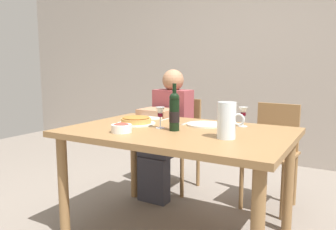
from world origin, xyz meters
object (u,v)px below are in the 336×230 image
(diner_left, at_px, (167,129))
(baked_tart, at_px, (136,121))
(dining_table, at_px, (178,143))
(salad_bowl, at_px, (121,128))
(chair_right, at_px, (273,148))
(wine_glass_right_diner, at_px, (243,113))
(dinner_plate_right_setting, at_px, (151,117))
(dinner_plate_left_setting, at_px, (205,124))
(wine_glass_left_diner, at_px, (160,113))
(chair_left, at_px, (179,137))
(wine_bottle, at_px, (175,111))
(water_pitcher, at_px, (227,123))

(diner_left, bearing_deg, baked_tart, 98.92)
(dining_table, bearing_deg, baked_tart, 175.53)
(dining_table, xyz_separation_m, salad_bowl, (-0.27, -0.27, 0.12))
(baked_tart, height_order, chair_right, chair_right)
(wine_glass_right_diner, distance_m, dinner_plate_right_setting, 0.80)
(dining_table, distance_m, dinner_plate_left_setting, 0.28)
(wine_glass_left_diner, relative_size, chair_right, 0.17)
(salad_bowl, height_order, wine_glass_right_diner, wine_glass_right_diner)
(chair_left, height_order, chair_right, same)
(dining_table, relative_size, chair_right, 1.72)
(baked_tart, relative_size, dinner_plate_left_setting, 1.08)
(wine_bottle, relative_size, water_pitcher, 1.45)
(salad_bowl, distance_m, dinner_plate_right_setting, 0.64)
(salad_bowl, bearing_deg, chair_left, 98.98)
(wine_bottle, relative_size, wine_glass_right_diner, 2.24)
(water_pitcher, height_order, dinner_plate_right_setting, water_pitcher)
(salad_bowl, height_order, dinner_plate_left_setting, salad_bowl)
(dinner_plate_right_setting, distance_m, chair_left, 0.59)
(wine_bottle, relative_size, salad_bowl, 2.36)
(dinner_plate_right_setting, height_order, chair_left, chair_left)
(wine_glass_right_diner, bearing_deg, dining_table, -136.97)
(dinner_plate_left_setting, height_order, diner_left, diner_left)
(water_pitcher, xyz_separation_m, chair_right, (0.07, 0.98, -0.36))
(water_pitcher, relative_size, chair_right, 0.25)
(wine_bottle, distance_m, chair_right, 1.10)
(dining_table, relative_size, wine_glass_left_diner, 10.10)
(dinner_plate_left_setting, xyz_separation_m, diner_left, (-0.55, 0.39, -0.15))
(dining_table, bearing_deg, wine_glass_right_diner, 43.03)
(dinner_plate_left_setting, xyz_separation_m, dinner_plate_right_setting, (-0.54, 0.10, 0.00))
(dinner_plate_right_setting, distance_m, chair_right, 1.08)
(wine_glass_right_diner, bearing_deg, diner_left, 159.40)
(chair_right, bearing_deg, salad_bowl, 63.14)
(dinner_plate_left_setting, bearing_deg, wine_glass_left_diner, -130.64)
(dinner_plate_right_setting, bearing_deg, water_pitcher, -28.41)
(salad_bowl, xyz_separation_m, dinner_plate_right_setting, (-0.17, 0.61, -0.03))
(dining_table, height_order, water_pitcher, water_pitcher)
(baked_tart, bearing_deg, wine_bottle, -11.64)
(baked_tart, height_order, dinner_plate_right_setting, baked_tart)
(dining_table, distance_m, water_pitcher, 0.44)
(dining_table, bearing_deg, salad_bowl, -134.51)
(dinner_plate_left_setting, relative_size, dinner_plate_right_setting, 1.24)
(wine_bottle, distance_m, wine_glass_left_diner, 0.14)
(wine_glass_left_diner, distance_m, dinner_plate_left_setting, 0.36)
(wine_bottle, xyz_separation_m, salad_bowl, (-0.27, -0.23, -0.10))
(wine_bottle, height_order, baked_tart, wine_bottle)
(wine_glass_right_diner, bearing_deg, baked_tart, -157.28)
(salad_bowl, relative_size, dinner_plate_left_setting, 0.50)
(baked_tart, height_order, salad_bowl, salad_bowl)
(baked_tart, height_order, diner_left, diner_left)
(wine_bottle, distance_m, wine_glass_right_diner, 0.51)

